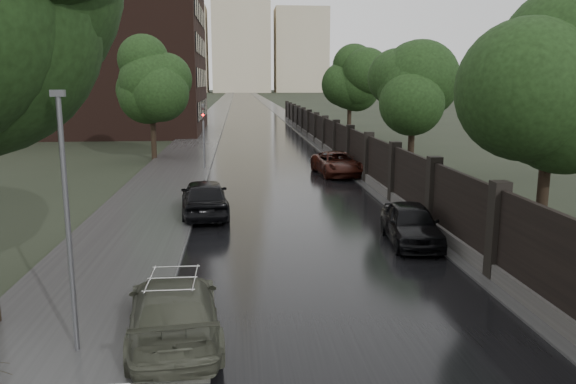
{
  "coord_description": "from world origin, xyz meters",
  "views": [
    {
      "loc": [
        -2.22,
        -8.89,
        5.23
      ],
      "look_at": [
        -0.54,
        10.14,
        1.5
      ],
      "focal_mm": 35.0,
      "sensor_mm": 36.0,
      "label": 1
    }
  ],
  "objects_px": {
    "traffic_light": "(204,131)",
    "car_right_far": "(337,164)",
    "tree_right_c": "(350,86)",
    "lamp_post": "(68,224)",
    "volga_sedan": "(174,310)",
    "car_right_near": "(411,223)",
    "tree_left_far": "(151,82)",
    "tree_right_a": "(552,92)",
    "hatchback_left": "(205,197)",
    "tree_right_b": "(413,88)"
  },
  "relations": [
    {
      "from": "tree_right_c",
      "to": "volga_sedan",
      "type": "xyz_separation_m",
      "value": [
        -11.1,
        -37.92,
        -4.3
      ]
    },
    {
      "from": "tree_right_a",
      "to": "volga_sedan",
      "type": "relative_size",
      "value": 1.56
    },
    {
      "from": "lamp_post",
      "to": "hatchback_left",
      "type": "distance_m",
      "value": 11.86
    },
    {
      "from": "tree_right_b",
      "to": "volga_sedan",
      "type": "relative_size",
      "value": 1.56
    },
    {
      "from": "volga_sedan",
      "to": "car_right_far",
      "type": "height_order",
      "value": "car_right_far"
    },
    {
      "from": "car_right_far",
      "to": "car_right_near",
      "type": "bearing_deg",
      "value": -95.91
    },
    {
      "from": "hatchback_left",
      "to": "car_right_far",
      "type": "height_order",
      "value": "hatchback_left"
    },
    {
      "from": "tree_left_far",
      "to": "lamp_post",
      "type": "relative_size",
      "value": 1.45
    },
    {
      "from": "volga_sedan",
      "to": "lamp_post",
      "type": "bearing_deg",
      "value": 11.05
    },
    {
      "from": "tree_right_b",
      "to": "car_right_far",
      "type": "relative_size",
      "value": 1.46
    },
    {
      "from": "tree_left_far",
      "to": "lamp_post",
      "type": "distance_m",
      "value": 28.73
    },
    {
      "from": "tree_right_c",
      "to": "hatchback_left",
      "type": "xyz_separation_m",
      "value": [
        -11.1,
        -26.93,
        -4.18
      ]
    },
    {
      "from": "traffic_light",
      "to": "car_right_far",
      "type": "height_order",
      "value": "traffic_light"
    },
    {
      "from": "tree_right_b",
      "to": "hatchback_left",
      "type": "distance_m",
      "value": 14.85
    },
    {
      "from": "tree_left_far",
      "to": "lamp_post",
      "type": "height_order",
      "value": "tree_left_far"
    },
    {
      "from": "car_right_near",
      "to": "hatchback_left",
      "type": "bearing_deg",
      "value": 152.12
    },
    {
      "from": "lamp_post",
      "to": "volga_sedan",
      "type": "distance_m",
      "value": 2.77
    },
    {
      "from": "lamp_post",
      "to": "car_right_far",
      "type": "relative_size",
      "value": 1.07
    },
    {
      "from": "lamp_post",
      "to": "traffic_light",
      "type": "xyz_separation_m",
      "value": [
        1.1,
        23.49,
        -0.27
      ]
    },
    {
      "from": "tree_right_b",
      "to": "traffic_light",
      "type": "xyz_separation_m",
      "value": [
        -11.8,
        2.99,
        -2.55
      ]
    },
    {
      "from": "tree_right_c",
      "to": "lamp_post",
      "type": "xyz_separation_m",
      "value": [
        -12.9,
        -38.5,
        -2.28
      ]
    },
    {
      "from": "tree_left_far",
      "to": "tree_right_b",
      "type": "height_order",
      "value": "tree_left_far"
    },
    {
      "from": "traffic_light",
      "to": "tree_left_far",
      "type": "bearing_deg",
      "value": 126.47
    },
    {
      "from": "volga_sedan",
      "to": "hatchback_left",
      "type": "distance_m",
      "value": 10.99
    },
    {
      "from": "tree_right_c",
      "to": "traffic_light",
      "type": "height_order",
      "value": "tree_right_c"
    },
    {
      "from": "tree_right_b",
      "to": "hatchback_left",
      "type": "relative_size",
      "value": 1.56
    },
    {
      "from": "traffic_light",
      "to": "hatchback_left",
      "type": "height_order",
      "value": "traffic_light"
    },
    {
      "from": "tree_right_c",
      "to": "tree_left_far",
      "type": "bearing_deg",
      "value": -147.17
    },
    {
      "from": "volga_sedan",
      "to": "car_right_near",
      "type": "distance_m",
      "value": 9.58
    },
    {
      "from": "tree_right_b",
      "to": "hatchback_left",
      "type": "bearing_deg",
      "value": -141.18
    },
    {
      "from": "tree_right_a",
      "to": "lamp_post",
      "type": "relative_size",
      "value": 1.37
    },
    {
      "from": "hatchback_left",
      "to": "car_right_near",
      "type": "xyz_separation_m",
      "value": [
        7.0,
        -4.45,
        -0.09
      ]
    },
    {
      "from": "tree_right_c",
      "to": "car_right_near",
      "type": "height_order",
      "value": "tree_right_c"
    },
    {
      "from": "tree_right_a",
      "to": "tree_right_b",
      "type": "bearing_deg",
      "value": 90.0
    },
    {
      "from": "car_right_near",
      "to": "tree_left_far",
      "type": "bearing_deg",
      "value": 122.66
    },
    {
      "from": "volga_sedan",
      "to": "hatchback_left",
      "type": "xyz_separation_m",
      "value": [
        0.0,
        10.99,
        0.12
      ]
    },
    {
      "from": "tree_right_a",
      "to": "hatchback_left",
      "type": "distance_m",
      "value": 12.9
    },
    {
      "from": "traffic_light",
      "to": "car_right_far",
      "type": "relative_size",
      "value": 0.83
    },
    {
      "from": "car_right_near",
      "to": "tree_right_c",
      "type": "bearing_deg",
      "value": 87.15
    },
    {
      "from": "tree_right_c",
      "to": "lamp_post",
      "type": "relative_size",
      "value": 1.37
    },
    {
      "from": "tree_right_c",
      "to": "car_right_far",
      "type": "bearing_deg",
      "value": -103.28
    },
    {
      "from": "lamp_post",
      "to": "tree_right_b",
      "type": "bearing_deg",
      "value": 57.82
    },
    {
      "from": "hatchback_left",
      "to": "tree_right_b",
      "type": "bearing_deg",
      "value": -146.43
    },
    {
      "from": "volga_sedan",
      "to": "traffic_light",
      "type": "bearing_deg",
      "value": -94.97
    },
    {
      "from": "tree_right_c",
      "to": "car_right_far",
      "type": "distance_m",
      "value": 18.36
    },
    {
      "from": "tree_right_b",
      "to": "traffic_light",
      "type": "height_order",
      "value": "tree_right_b"
    },
    {
      "from": "tree_right_c",
      "to": "traffic_light",
      "type": "xyz_separation_m",
      "value": [
        -11.8,
        -15.01,
        -2.55
      ]
    },
    {
      "from": "tree_left_far",
      "to": "car_right_near",
      "type": "bearing_deg",
      "value": -61.94
    },
    {
      "from": "traffic_light",
      "to": "car_right_near",
      "type": "distance_m",
      "value": 18.18
    },
    {
      "from": "tree_right_a",
      "to": "tree_right_c",
      "type": "distance_m",
      "value": 32.0
    }
  ]
}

